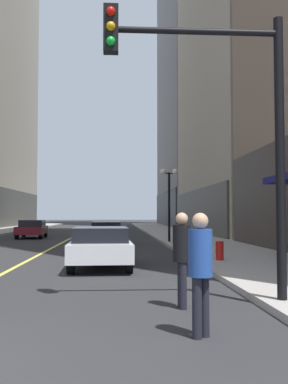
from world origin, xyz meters
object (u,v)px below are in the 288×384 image
traffic_light_near_right (225,108)px  fire_hydrant_right (220,253)px  car_black (106,233)px  pedestrian_in_black_coat (182,252)px  pedestrian_in_blue_hoodie (200,264)px  street_lamp_right_mid (169,188)px  car_white (101,245)px  car_maroon (32,228)px

traffic_light_near_right → fire_hydrant_right: 8.03m
car_black → fire_hydrant_right: bearing=-66.8°
pedestrian_in_black_coat → traffic_light_near_right: bearing=-4.7°
pedestrian_in_blue_hoodie → traffic_light_near_right: traffic_light_near_right is taller
traffic_light_near_right → street_lamp_right_mid: (1.05, 17.70, -0.49)m
car_white → street_lamp_right_mid: 12.07m
car_white → fire_hydrant_right: size_ratio=5.68×
pedestrian_in_black_coat → car_black: bearing=96.1°
traffic_light_near_right → street_lamp_right_mid: 17.73m
car_white → traffic_light_near_right: 7.57m
fire_hydrant_right → pedestrian_in_black_coat: bearing=-108.5°
car_maroon → car_white: bearing=-72.8°
street_lamp_right_mid → fire_hydrant_right: street_lamp_right_mid is taller
pedestrian_in_blue_hoodie → street_lamp_right_mid: (1.89, 19.57, 2.23)m
car_white → pedestrian_in_black_coat: bearing=-74.8°
pedestrian_in_blue_hoodie → pedestrian_in_black_coat: bearing=89.3°
street_lamp_right_mid → fire_hydrant_right: size_ratio=5.54×
traffic_light_near_right → pedestrian_in_blue_hoodie: bearing=-114.2°
car_white → pedestrian_in_black_coat: (1.73, -6.39, 0.32)m
pedestrian_in_black_coat → street_lamp_right_mid: size_ratio=0.40×
street_lamp_right_mid → fire_hydrant_right: 10.95m
pedestrian_in_black_coat → fire_hydrant_right: bearing=71.5°
car_black → car_white: bearing=-89.7°
car_maroon → traffic_light_near_right: bearing=-71.6°
pedestrian_in_black_coat → street_lamp_right_mid: street_lamp_right_mid is taller
car_black → traffic_light_near_right: size_ratio=0.73×
car_white → traffic_light_near_right: size_ratio=0.80×
pedestrian_in_blue_hoodie → car_white: bearing=101.6°
car_white → fire_hydrant_right: 4.17m
car_black → street_lamp_right_mid: (3.65, 0.88, 2.54)m
pedestrian_in_black_coat → car_white: bearing=105.2°
car_black → pedestrian_in_black_coat: bearing=-83.9°
car_maroon → pedestrian_in_blue_hoodie: bearing=-74.5°
fire_hydrant_right → street_lamp_right_mid: bearing=92.7°
car_white → car_maroon: bearing=107.2°
car_white → pedestrian_in_black_coat: 6.63m
car_black → fire_hydrant_right: car_black is taller
pedestrian_in_blue_hoodie → street_lamp_right_mid: street_lamp_right_mid is taller
car_white → car_black: same height
pedestrian_in_blue_hoodie → traffic_light_near_right: bearing=65.8°
car_white → car_maroon: same height
car_black → traffic_light_near_right: traffic_light_near_right is taller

